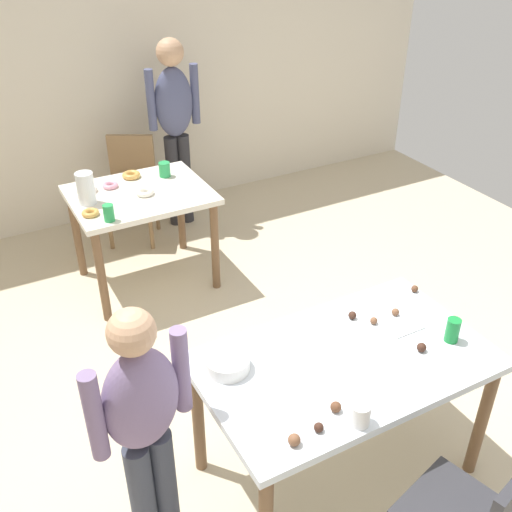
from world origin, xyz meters
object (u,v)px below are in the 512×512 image
chair_far_table (132,182)px  pitcher_far (86,188)px  dining_table_far (141,207)px  dining_table_near (344,374)px  person_adult_far (175,118)px  mixing_bowl (227,363)px  person_girl_near (144,422)px  soda_can (453,330)px

chair_far_table → pitcher_far: size_ratio=3.90×
dining_table_far → dining_table_near: bearing=-83.3°
dining_table_near → dining_table_far: (-0.25, 2.14, -0.02)m
chair_far_table → pitcher_far: (-0.53, -0.74, 0.37)m
person_adult_far → mixing_bowl: 2.84m
dining_table_near → person_girl_near: size_ratio=1.01×
dining_table_near → soda_can: 0.55m
dining_table_near → dining_table_far: 2.16m
dining_table_near → person_adult_far: person_adult_far is taller
mixing_bowl → dining_table_near: bearing=-21.2°
dining_table_far → person_girl_near: 2.22m
dining_table_near → mixing_bowl: size_ratio=6.66×
person_adult_far → pitcher_far: person_adult_far is taller
dining_table_near → person_adult_far: bearing=83.3°
dining_table_near → person_girl_near: 0.96m
soda_can → pitcher_far: size_ratio=0.55×
person_adult_far → person_girl_near: bearing=-114.3°
soda_can → chair_far_table: bearing=101.3°
soda_can → pitcher_far: bearing=116.5°
person_girl_near → soda_can: 1.48m
chair_far_table → soda_can: (0.60, -3.01, 0.31)m
chair_far_table → mixing_bowl: size_ratio=4.32×
mixing_bowl → pitcher_far: size_ratio=0.90×
chair_far_table → soda_can: size_ratio=7.13×
dining_table_far → person_adult_far: size_ratio=0.60×
dining_table_far → person_girl_near: bearing=-108.4°
chair_far_table → pitcher_far: 0.98m
pitcher_far → person_girl_near: bearing=-99.0°
dining_table_far → soda_can: 2.40m
dining_table_near → soda_can: size_ratio=10.99×
dining_table_far → chair_far_table: bearing=77.7°
person_girl_near → mixing_bowl: 0.47m
person_girl_near → person_adult_far: 3.15m
soda_can → pitcher_far: (-1.13, 2.27, 0.05)m
chair_far_table → person_girl_near: size_ratio=0.65×
chair_far_table → pitcher_far: bearing=-125.5°
dining_table_far → mixing_bowl: bearing=-97.5°
soda_can → person_girl_near: bearing=173.2°
person_adult_far → dining_table_near: bearing=-96.7°
person_girl_near → chair_far_table: bearing=73.1°
dining_table_far → pitcher_far: 0.43m
person_adult_far → mixing_bowl: person_adult_far is taller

